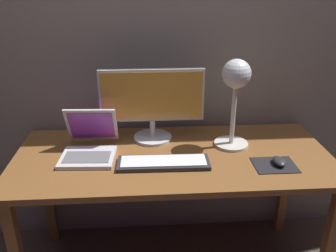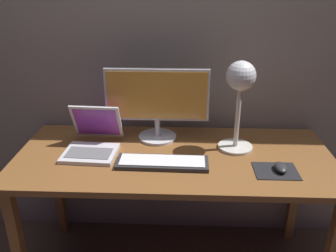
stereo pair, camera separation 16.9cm
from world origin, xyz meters
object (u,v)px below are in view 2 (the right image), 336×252
at_px(monitor, 157,100).
at_px(keyboard_main, 162,162).
at_px(mouse, 281,167).
at_px(laptop, 93,138).
at_px(desk_lamp, 240,88).

height_order(monitor, keyboard_main, monitor).
distance_m(keyboard_main, mouse, 0.55).
height_order(keyboard_main, mouse, mouse).
bearing_deg(keyboard_main, mouse, -3.97).
relative_size(laptop, mouse, 3.38).
xyz_separation_m(monitor, laptop, (-0.32, -0.14, -0.16)).
bearing_deg(monitor, keyboard_main, -81.65).
height_order(monitor, laptop, monitor).
bearing_deg(mouse, keyboard_main, 176.03).
bearing_deg(monitor, laptop, -156.10).
distance_m(monitor, keyboard_main, 0.37).
height_order(desk_lamp, mouse, desk_lamp).
relative_size(monitor, keyboard_main, 1.25).
relative_size(keyboard_main, mouse, 4.61).
relative_size(monitor, desk_lamp, 1.19).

